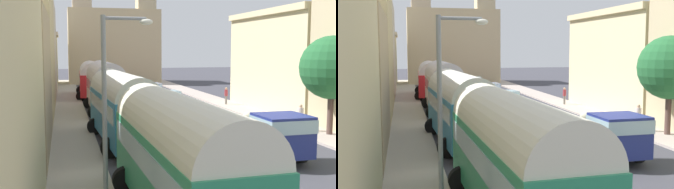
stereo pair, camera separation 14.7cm
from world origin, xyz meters
TOP-DOWN VIEW (x-y plane):
  - ground_plane at (0.00, 27.00)m, footprint 154.00×154.00m
  - sidewalk_left at (-7.25, 27.00)m, footprint 2.50×70.00m
  - sidewalk_right at (7.25, 27.00)m, footprint 2.50×70.00m
  - building_left_1 at (-10.73, 13.21)m, footprint 4.45×10.41m
  - building_left_2 at (-11.04, 26.11)m, footprint 5.07×14.63m
  - building_left_3 at (-11.12, 40.35)m, footprint 5.25×12.67m
  - building_left_4 at (-10.80, 52.98)m, footprint 5.07×11.37m
  - building_right_2 at (11.36, 22.86)m, footprint 6.28×13.41m
  - distant_church at (-0.00, 55.99)m, footprint 13.74×7.12m
  - parked_bus_0 at (-4.45, 2.50)m, footprint 3.35×9.49m
  - parked_bus_1 at (-4.63, 13.65)m, footprint 3.54×9.71m
  - parked_bus_2 at (-4.42, 25.28)m, footprint 3.36×9.20m
  - parked_bus_3 at (-4.79, 36.83)m, footprint 3.51×9.88m
  - cargo_truck_0 at (1.86, 8.82)m, footprint 3.17×6.98m
  - car_0 at (1.85, 27.89)m, footprint 2.46×3.86m
  - car_1 at (1.64, 34.39)m, footprint 2.24×4.31m
  - car_2 at (1.37, 40.72)m, footprint 2.37×4.00m
  - car_3 at (1.93, 46.81)m, footprint 2.48×3.93m
  - car_4 at (-1.90, 10.20)m, footprint 2.42×3.75m
  - car_5 at (-2.10, 18.62)m, footprint 2.39×4.33m
  - car_6 at (-1.75, 30.91)m, footprint 2.29×4.23m
  - car_7 at (-2.13, 41.86)m, footprint 2.27×4.31m
  - pedestrian_0 at (6.99, 26.92)m, footprint 0.39×0.39m
  - pedestrian_1 at (6.74, 13.83)m, footprint 0.44×0.44m
  - streetlamp_near at (-6.28, 3.93)m, footprint 1.68×0.28m
  - roadside_tree_1 at (7.90, 12.46)m, footprint 3.83×3.83m

SIDE VIEW (x-z plane):
  - ground_plane at x=0.00m, z-range 0.00..0.00m
  - sidewalk_left at x=-7.25m, z-range 0.00..0.14m
  - sidewalk_right at x=7.25m, z-range 0.00..0.14m
  - car_0 at x=1.85m, z-range 0.01..1.46m
  - car_2 at x=1.37m, z-range 0.01..1.47m
  - car_7 at x=-2.13m, z-range 0.02..1.49m
  - car_6 at x=-1.75m, z-range 0.00..1.52m
  - car_3 at x=1.93m, z-range 0.02..1.52m
  - car_4 at x=-1.90m, z-range 0.00..1.63m
  - car_1 at x=1.64m, z-range 0.00..1.65m
  - car_5 at x=-2.10m, z-range -0.01..1.70m
  - pedestrian_0 at x=6.99m, z-range 0.14..1.85m
  - pedestrian_1 at x=6.74m, z-range 0.13..1.96m
  - cargo_truck_0 at x=1.86m, z-range 0.07..2.40m
  - parked_bus_3 at x=-4.79m, z-range 0.19..4.09m
  - parked_bus_0 at x=-4.45m, z-range 0.22..4.16m
  - parked_bus_1 at x=-4.63m, z-range 0.21..4.23m
  - parked_bus_2 at x=-4.42m, z-range 0.23..4.49m
  - building_left_1 at x=-10.73m, z-range 0.00..7.24m
  - building_left_4 at x=-10.80m, z-range 0.02..7.53m
  - streetlamp_near at x=-6.28m, z-range 0.62..7.00m
  - roadside_tree_1 at x=7.90m, z-range 1.12..7.23m
  - building_right_2 at x=11.36m, z-range 0.02..8.54m
  - building_left_3 at x=-11.12m, z-range 0.00..10.26m
  - building_left_2 at x=-11.04m, z-range 0.00..10.36m
  - distant_church at x=0.00m, z-range -2.88..15.88m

